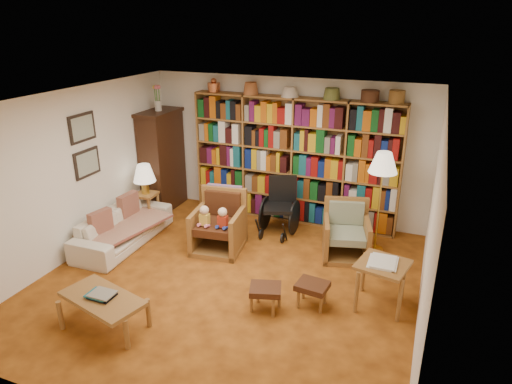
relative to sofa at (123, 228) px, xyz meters
The scene contains 23 objects.
floor 2.11m from the sofa, 12.03° to the right, with size 5.00×5.00×0.00m, color #B6631C.
ceiling 3.06m from the sofa, 12.03° to the right, with size 5.00×5.00×0.00m, color white.
wall_back 3.07m from the sofa, 45.18° to the left, with size 5.00×5.00×0.00m, color white.
wall_front 3.71m from the sofa, 55.08° to the right, with size 5.00×5.00×0.00m, color white.
wall_left 1.16m from the sofa, 135.85° to the right, with size 5.00×5.00×0.00m, color white.
wall_right 4.67m from the sofa, ahead, with size 5.00×5.00×0.00m, color white.
bookshelf 3.07m from the sofa, 40.06° to the left, with size 3.60×0.30×2.42m.
curio_cabinet 1.72m from the sofa, 97.47° to the left, with size 0.50×0.95×2.40m.
framed_pictures 1.43m from the sofa, 162.27° to the right, with size 0.03×0.52×0.97m.
sofa is the anchor object (origin of this frame).
sofa_throw 0.06m from the sofa, ahead, with size 0.76×1.42×0.04m, color beige.
cushion_left 0.41m from the sofa, 110.38° to the left, with size 0.13×0.41×0.41m, color maroon.
cushion_right 0.41m from the sofa, 110.38° to the right, with size 0.12×0.38×0.38m, color maroon.
side_table_lamp 0.84m from the sofa, 96.94° to the left, with size 0.38×0.38×0.55m.
table_lamp 1.04m from the sofa, 96.94° to the left, with size 0.39×0.39×0.53m.
armchair_leather 1.59m from the sofa, 17.09° to the left, with size 0.84×0.88×0.95m.
armchair_sage 3.55m from the sofa, 15.75° to the left, with size 0.86×0.87×0.85m.
wheelchair 2.58m from the sofa, 31.21° to the left, with size 0.60×0.77×0.97m.
floor_lamp 4.16m from the sofa, 17.92° to the left, with size 0.43×0.43×1.61m.
side_table_papers 4.09m from the sofa, ahead, with size 0.69×0.69×0.64m.
footstool_a 2.88m from the sofa, 17.01° to the right, with size 0.46×0.42×0.33m.
footstool_b 3.33m from the sofa, ahead, with size 0.42×0.37×0.33m.
coffee_table 2.19m from the sofa, 58.97° to the right, with size 1.12×0.75×0.48m.
Camera 1 is at (2.38, -4.94, 3.45)m, focal length 32.00 mm.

